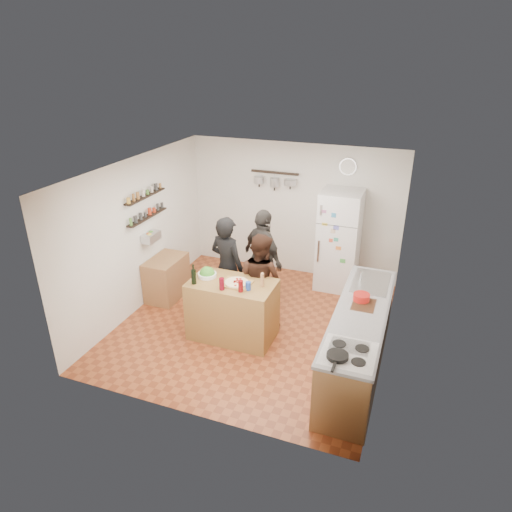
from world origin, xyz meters
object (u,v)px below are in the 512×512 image
at_px(salad_bowl, 207,275).
at_px(fridge, 339,241).
at_px(counter_run, 358,341).
at_px(side_table, 167,278).
at_px(skillet, 337,356).
at_px(pepper_mill, 262,281).
at_px(prep_island, 233,310).
at_px(wine_bottle, 194,277).
at_px(salt_canister, 248,286).
at_px(wall_clock, 348,167).
at_px(red_bowl, 361,297).
at_px(person_left, 227,267).
at_px(person_center, 260,280).
at_px(person_back, 263,258).

xyz_separation_m(salad_bowl, fridge, (1.55, 2.10, -0.04)).
bearing_deg(counter_run, side_table, 165.99).
bearing_deg(salad_bowl, skillet, -30.06).
height_order(pepper_mill, side_table, pepper_mill).
relative_size(prep_island, salad_bowl, 4.54).
bearing_deg(pepper_mill, salad_bowl, 180.00).
height_order(wine_bottle, side_table, wine_bottle).
xyz_separation_m(prep_island, salad_bowl, (-0.42, 0.05, 0.48)).
height_order(pepper_mill, salt_canister, pepper_mill).
bearing_deg(skillet, wall_clock, 99.95).
height_order(red_bowl, side_table, red_bowl).
bearing_deg(person_left, counter_run, 176.95).
bearing_deg(salad_bowl, fridge, 53.51).
relative_size(person_center, red_bowl, 6.87).
height_order(salad_bowl, salt_canister, salt_canister).
relative_size(skillet, side_table, 0.30).
xyz_separation_m(wine_bottle, salt_canister, (0.80, 0.10, -0.05)).
distance_m(prep_island, salt_canister, 0.61).
distance_m(salt_canister, counter_run, 1.67).
bearing_deg(skillet, side_table, 149.91).
height_order(prep_island, counter_run, prep_island).
xyz_separation_m(prep_island, pepper_mill, (0.45, 0.05, 0.54)).
relative_size(pepper_mill, counter_run, 0.07).
bearing_deg(person_center, pepper_mill, 132.49).
xyz_separation_m(person_back, skillet, (1.70, -2.34, 0.11)).
xyz_separation_m(salad_bowl, side_table, (-1.14, 0.66, -0.57)).
xyz_separation_m(pepper_mill, person_back, (-0.37, 1.06, -0.16)).
distance_m(person_center, person_back, 0.65).
relative_size(person_left, side_table, 2.11).
bearing_deg(person_center, prep_island, 81.31).
height_order(person_back, red_bowl, person_back).
relative_size(person_left, person_back, 1.01).
distance_m(wine_bottle, person_back, 1.46).
xyz_separation_m(salad_bowl, counter_run, (2.30, -0.20, -0.49)).
bearing_deg(side_table, wall_clock, 33.37).
bearing_deg(pepper_mill, salt_canister, -131.42).
distance_m(counter_run, fridge, 2.46).
xyz_separation_m(salt_canister, side_table, (-1.86, 0.83, -0.61)).
relative_size(pepper_mill, side_table, 0.22).
height_order(wine_bottle, red_bowl, wine_bottle).
height_order(salad_bowl, skillet, skillet).
bearing_deg(side_table, wine_bottle, -41.37).
distance_m(pepper_mill, counter_run, 1.55).
bearing_deg(prep_island, person_back, 85.86).
height_order(fridge, wall_clock, wall_clock).
xyz_separation_m(salad_bowl, person_back, (0.50, 1.06, -0.10)).
bearing_deg(person_back, prep_island, 121.98).
bearing_deg(prep_island, wall_clock, 65.43).
height_order(counter_run, wall_clock, wall_clock).
distance_m(person_left, person_back, 0.67).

